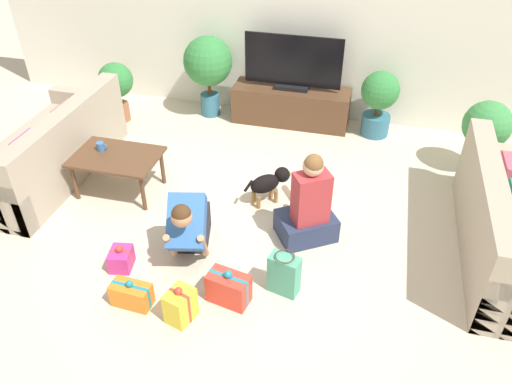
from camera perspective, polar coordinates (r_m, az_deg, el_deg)
name	(u,v)px	position (r m, az deg, el deg)	size (l,w,h in m)	color
ground_plane	(247,232)	(4.89, -1.04, -4.55)	(16.00, 16.00, 0.00)	beige
wall_back	(302,17)	(6.56, 5.24, 19.25)	(8.40, 0.06, 2.60)	white
sofa_left	(49,152)	(6.00, -22.57, 4.20)	(0.91, 2.09, 0.82)	tan
coffee_table	(117,160)	(5.42, -15.65, 3.57)	(0.89, 0.62, 0.44)	brown
tv_console	(291,106)	(6.68, 4.02, 9.83)	(1.51, 0.46, 0.48)	brown
tv	(293,66)	(6.45, 4.23, 14.22)	(1.23, 0.20, 0.69)	black
potted_plant_corner_left	(116,84)	(6.85, -15.69, 11.78)	(0.45, 0.45, 0.80)	#A36042
potted_plant_back_left	(208,64)	(6.70, -5.51, 14.33)	(0.64, 0.64, 1.08)	#336B84
potted_plant_back_right	(379,99)	(6.44, 13.89, 10.28)	(0.47, 0.47, 0.84)	#336B84
potted_plant_corner_right	(486,128)	(6.02, 24.82, 6.61)	(0.52, 0.52, 0.86)	beige
person_kneeling	(189,225)	(4.51, -7.64, -3.71)	(0.48, 0.80, 0.76)	#23232D
person_sitting	(308,209)	(4.65, 6.00, -1.95)	(0.65, 0.62, 0.95)	#283351
dog	(270,182)	(5.14, 1.60, 1.15)	(0.42, 0.40, 0.37)	black
gift_box_a	(180,305)	(4.08, -8.64, -12.70)	(0.24, 0.27, 0.35)	yellow
gift_box_b	(121,259)	(4.63, -15.16, -7.36)	(0.22, 0.25, 0.24)	#CC3389
gift_box_c	(132,294)	(4.29, -14.04, -11.29)	(0.34, 0.19, 0.26)	orange
gift_box_d	(229,288)	(4.17, -3.15, -10.91)	(0.37, 0.25, 0.33)	red
gift_bag_a	(284,274)	(4.21, 3.22, -9.35)	(0.28, 0.20, 0.40)	#4CA384
mug	(101,146)	(5.51, -17.32, 5.01)	(0.12, 0.08, 0.09)	#386BAD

